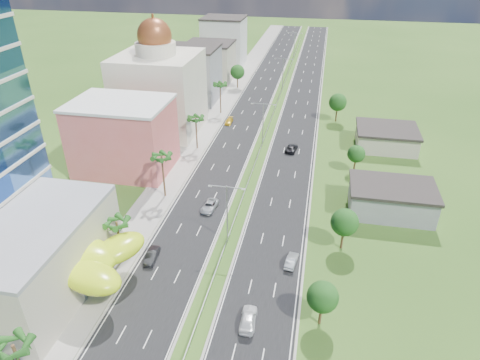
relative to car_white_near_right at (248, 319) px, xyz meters
The scene contains 33 objects.
ground 9.62m from the car_white_near_right, 133.79° to the left, with size 500.00×500.00×0.00m, color #2D5119.
road_left 97.94m from the car_white_near_right, 98.29° to the left, with size 11.00×260.00×0.04m, color black.
road_right 96.92m from the car_white_near_right, 89.48° to the left, with size 11.00×260.00×0.04m, color black.
sidewalk_left 99.75m from the car_white_near_right, 103.70° to the left, with size 7.00×260.00×0.12m, color gray.
median_guardrail 79.18m from the car_white_near_right, 94.80° to the left, with size 0.10×216.06×0.76m.
streetlight_median_b 19.08m from the car_white_near_right, 111.39° to the left, with size 6.04×0.25×11.00m.
streetlight_median_c 57.59m from the car_white_near_right, 96.64° to the left, with size 6.04×0.25×11.00m.
streetlight_median_d 102.29m from the car_white_near_right, 93.72° to the left, with size 6.04×0.25×11.00m.
streetlight_median_e 147.18m from the car_white_near_right, 92.58° to the left, with size 6.04×0.25×11.00m.
lime_canopy 27.09m from the car_white_near_right, behind, with size 18.00×15.00×7.40m.
pink_shophouse 52.50m from the car_white_near_right, 131.66° to the left, with size 20.00×15.00×15.00m, color #D75C58.
domed_building 71.70m from the car_white_near_right, 119.22° to the left, with size 20.00×20.00×28.70m.
midrise_grey 93.46m from the car_white_near_right, 111.15° to the left, with size 16.00×15.00×16.00m, color gray.
midrise_beige 114.12m from the car_white_near_right, 107.16° to the left, with size 16.00×15.00×13.00m, color #BEB69C.
midrise_white 136.37m from the car_white_near_right, 104.30° to the left, with size 16.00×15.00×18.00m, color silver.
shed_near 38.44m from the car_white_near_right, 56.19° to the left, with size 15.00×10.00×5.00m, color gray.
shed_far 66.19m from the car_white_near_right, 69.32° to the left, with size 14.00×12.00×4.40m, color #BEB69C.
palm_tree_a 27.71m from the car_white_near_right, 145.71° to the right, with size 3.60×3.60×9.10m.
palm_tree_b 24.63m from the car_white_near_right, 158.06° to the left, with size 3.60×3.60×8.10m.
palm_tree_c 37.19m from the car_white_near_right, 127.43° to the left, with size 3.60×3.60×9.60m.
palm_tree_d 56.82m from the car_white_near_right, 113.08° to the left, with size 3.60×3.60×8.60m.
palm_tree_e 80.37m from the car_white_near_right, 106.05° to the left, with size 3.60×3.60×9.40m.
leafy_tree_lfar 104.39m from the car_white_near_right, 102.25° to the left, with size 4.90×4.90×8.05m.
leafy_tree_ra 10.32m from the car_white_near_right, 11.53° to the left, with size 4.20×4.20×6.90m.
leafy_tree_rb 23.00m from the car_white_near_right, 56.80° to the left, with size 4.55×4.55×7.47m.
leafy_tree_rc 49.49m from the car_white_near_right, 71.86° to the left, with size 3.85×3.85×6.33m.
leafy_tree_rd 77.89m from the car_white_near_right, 81.59° to the left, with size 4.90×4.90×8.05m.
car_dark_left 20.15m from the car_white_near_right, 150.42° to the left, with size 1.60×4.59×1.51m, color black.
car_silver_mid_left 28.68m from the car_white_near_right, 115.10° to the left, with size 2.38×5.16×1.43m, color #979A9E.
car_yellow_far_left 71.77m from the car_white_near_right, 104.54° to the left, with size 1.79×4.40×1.28m, color gold.
car_white_near_right is the anchor object (origin of this frame).
car_silver_right 13.94m from the car_white_near_right, 70.82° to the left, with size 1.50×4.31×1.42m, color #989B9F.
car_dark_far_right 54.94m from the car_white_near_right, 89.16° to the left, with size 2.35×5.09×1.41m, color black.
Camera 1 is at (13.38, -46.88, 45.06)m, focal length 32.00 mm.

